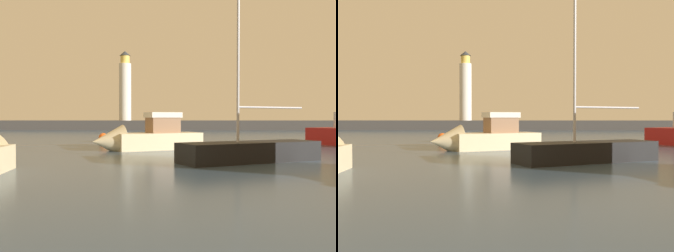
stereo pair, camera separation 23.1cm
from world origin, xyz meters
TOP-DOWN VIEW (x-y plane):
  - ground_plane at (0.00, 31.37)m, footprint 220.00×220.00m
  - breakwater at (0.00, 62.73)m, footprint 67.78×4.77m
  - lighthouse at (-7.24, 62.73)m, footprint 1.94×1.94m
  - motorboat_3 at (-0.65, 22.85)m, footprint 6.92×4.80m
  - sailboat_moored at (4.71, 16.45)m, footprint 6.71×4.68m
  - mooring_buoy at (-4.54, 30.44)m, footprint 0.73×0.73m

SIDE VIEW (x-z plane):
  - ground_plane at x=0.00m, z-range 0.00..0.00m
  - mooring_buoy at x=-4.54m, z-range 0.00..0.73m
  - sailboat_moored at x=4.71m, z-range -4.20..5.20m
  - motorboat_3 at x=-0.65m, z-range -0.65..2.06m
  - breakwater at x=0.00m, z-range 0.00..1.53m
  - lighthouse at x=-7.24m, z-range 1.23..12.39m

